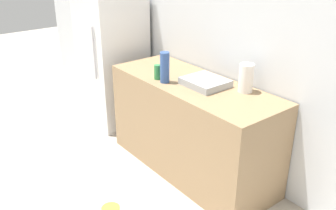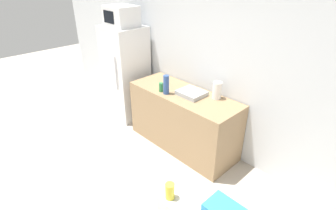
{
  "view_description": "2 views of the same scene",
  "coord_description": "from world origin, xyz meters",
  "px_view_note": "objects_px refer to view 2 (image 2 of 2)",
  "views": [
    {
      "loc": [
        2.09,
        0.34,
        2.04
      ],
      "look_at": [
        0.03,
        1.96,
        0.86
      ],
      "focal_mm": 40.0,
      "sensor_mm": 36.0,
      "label": 1
    },
    {
      "loc": [
        2.09,
        -0.07,
        2.45
      ],
      "look_at": [
        0.05,
        1.87,
        0.97
      ],
      "focal_mm": 28.0,
      "sensor_mm": 36.0,
      "label": 2
    }
  ],
  "objects_px": {
    "paper_towel_roll": "(217,90)",
    "refrigerator": "(126,73)",
    "bottle_short": "(161,87)",
    "jar": "(170,191)",
    "microwave": "(121,16)",
    "bottle_tall": "(166,85)"
  },
  "relations": [
    {
      "from": "paper_towel_roll",
      "to": "refrigerator",
      "type": "bearing_deg",
      "value": -173.39
    },
    {
      "from": "bottle_short",
      "to": "jar",
      "type": "height_order",
      "value": "jar"
    },
    {
      "from": "microwave",
      "to": "jar",
      "type": "distance_m",
      "value": 3.23
    },
    {
      "from": "bottle_short",
      "to": "paper_towel_roll",
      "type": "height_order",
      "value": "paper_towel_roll"
    },
    {
      "from": "refrigerator",
      "to": "bottle_tall",
      "type": "relative_size",
      "value": 5.97
    },
    {
      "from": "microwave",
      "to": "bottle_tall",
      "type": "height_order",
      "value": "microwave"
    },
    {
      "from": "bottle_tall",
      "to": "microwave",
      "type": "bearing_deg",
      "value": 171.79
    },
    {
      "from": "refrigerator",
      "to": "paper_towel_roll",
      "type": "relative_size",
      "value": 6.86
    },
    {
      "from": "jar",
      "to": "paper_towel_roll",
      "type": "bearing_deg",
      "value": 117.87
    },
    {
      "from": "bottle_tall",
      "to": "bottle_short",
      "type": "relative_size",
      "value": 2.05
    },
    {
      "from": "jar",
      "to": "paper_towel_roll",
      "type": "xyz_separation_m",
      "value": [
        -0.94,
        1.79,
        -0.15
      ]
    },
    {
      "from": "refrigerator",
      "to": "jar",
      "type": "relative_size",
      "value": 13.58
    },
    {
      "from": "refrigerator",
      "to": "paper_towel_roll",
      "type": "distance_m",
      "value": 1.82
    },
    {
      "from": "refrigerator",
      "to": "bottle_short",
      "type": "height_order",
      "value": "refrigerator"
    },
    {
      "from": "refrigerator",
      "to": "bottle_short",
      "type": "xyz_separation_m",
      "value": [
        1.12,
        -0.18,
        0.14
      ]
    },
    {
      "from": "microwave",
      "to": "bottle_short",
      "type": "relative_size",
      "value": 3.78
    },
    {
      "from": "bottle_tall",
      "to": "bottle_short",
      "type": "xyz_separation_m",
      "value": [
        -0.1,
        -0.0,
        -0.07
      ]
    },
    {
      "from": "bottle_short",
      "to": "microwave",
      "type": "bearing_deg",
      "value": 170.86
    },
    {
      "from": "bottle_tall",
      "to": "jar",
      "type": "xyz_separation_m",
      "value": [
        1.52,
        -1.4,
        0.13
      ]
    },
    {
      "from": "paper_towel_roll",
      "to": "jar",
      "type": "bearing_deg",
      "value": -62.13
    },
    {
      "from": "paper_towel_roll",
      "to": "bottle_tall",
      "type": "bearing_deg",
      "value": -146.26
    },
    {
      "from": "jar",
      "to": "bottle_short",
      "type": "bearing_deg",
      "value": 139.35
    }
  ]
}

